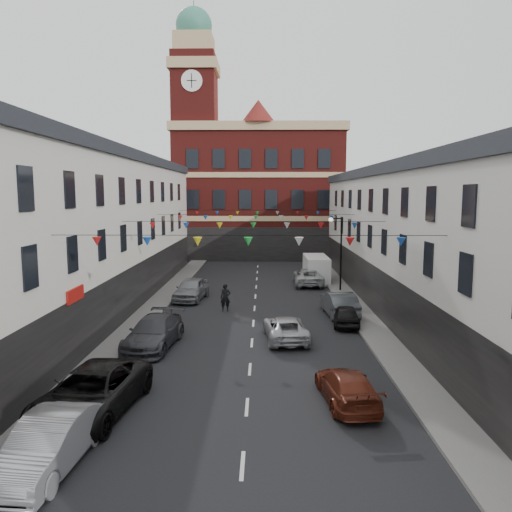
{
  "coord_description": "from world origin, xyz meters",
  "views": [
    {
      "loc": [
        0.59,
        -25.55,
        7.81
      ],
      "look_at": [
        0.1,
        8.38,
        3.59
      ],
      "focal_mm": 35.0,
      "sensor_mm": 36.0,
      "label": 1
    }
  ],
  "objects_px": {
    "car_left_d": "(154,332)",
    "moving_car": "(286,328)",
    "car_right_c": "(347,387)",
    "pedestrian": "(225,298)",
    "street_lamp": "(338,244)",
    "white_van": "(316,269)",
    "car_right_d": "(345,315)",
    "car_right_f": "(308,277)",
    "car_left_e": "(191,289)",
    "car_left_c": "(91,392)",
    "car_left_b": "(49,444)",
    "car_right_e": "(339,304)"
  },
  "relations": [
    {
      "from": "car_left_d",
      "to": "moving_car",
      "type": "bearing_deg",
      "value": 17.31
    },
    {
      "from": "car_right_c",
      "to": "pedestrian",
      "type": "distance_m",
      "value": 15.78
    },
    {
      "from": "street_lamp",
      "to": "white_van",
      "type": "relative_size",
      "value": 1.17
    },
    {
      "from": "pedestrian",
      "to": "moving_car",
      "type": "bearing_deg",
      "value": -60.25
    },
    {
      "from": "street_lamp",
      "to": "pedestrian",
      "type": "bearing_deg",
      "value": -141.03
    },
    {
      "from": "car_right_d",
      "to": "car_right_f",
      "type": "xyz_separation_m",
      "value": [
        -1.05,
        13.4,
        0.09
      ]
    },
    {
      "from": "car_left_e",
      "to": "car_right_f",
      "type": "relative_size",
      "value": 0.93
    },
    {
      "from": "car_right_d",
      "to": "moving_car",
      "type": "bearing_deg",
      "value": 42.45
    },
    {
      "from": "street_lamp",
      "to": "car_right_f",
      "type": "relative_size",
      "value": 1.15
    },
    {
      "from": "car_left_e",
      "to": "car_right_c",
      "type": "relative_size",
      "value": 1.1
    },
    {
      "from": "car_left_c",
      "to": "car_left_d",
      "type": "distance_m",
      "value": 7.91
    },
    {
      "from": "car_left_c",
      "to": "car_right_d",
      "type": "bearing_deg",
      "value": 55.26
    },
    {
      "from": "street_lamp",
      "to": "car_left_b",
      "type": "bearing_deg",
      "value": -114.66
    },
    {
      "from": "car_right_e",
      "to": "pedestrian",
      "type": "distance_m",
      "value": 7.51
    },
    {
      "from": "street_lamp",
      "to": "car_left_c",
      "type": "distance_m",
      "value": 25.89
    },
    {
      "from": "street_lamp",
      "to": "car_left_c",
      "type": "xyz_separation_m",
      "value": [
        -12.05,
        -22.7,
        -3.08
      ]
    },
    {
      "from": "street_lamp",
      "to": "car_right_d",
      "type": "height_order",
      "value": "street_lamp"
    },
    {
      "from": "moving_car",
      "to": "car_left_e",
      "type": "bearing_deg",
      "value": -62.27
    },
    {
      "from": "car_right_d",
      "to": "car_right_f",
      "type": "height_order",
      "value": "car_right_f"
    },
    {
      "from": "street_lamp",
      "to": "car_right_d",
      "type": "distance_m",
      "value": 10.98
    },
    {
      "from": "car_right_e",
      "to": "car_left_b",
      "type": "bearing_deg",
      "value": 54.22
    },
    {
      "from": "car_right_c",
      "to": "car_right_f",
      "type": "height_order",
      "value": "car_right_f"
    },
    {
      "from": "car_right_e",
      "to": "car_left_d",
      "type": "bearing_deg",
      "value": 28.36
    },
    {
      "from": "car_left_b",
      "to": "car_left_e",
      "type": "xyz_separation_m",
      "value": [
        0.75,
        22.99,
        0.06
      ]
    },
    {
      "from": "white_van",
      "to": "pedestrian",
      "type": "distance_m",
      "value": 13.78
    },
    {
      "from": "car_left_d",
      "to": "car_right_e",
      "type": "distance_m",
      "value": 12.54
    },
    {
      "from": "car_left_c",
      "to": "street_lamp",
      "type": "bearing_deg",
      "value": 69.17
    },
    {
      "from": "moving_car",
      "to": "street_lamp",
      "type": "bearing_deg",
      "value": -114.58
    },
    {
      "from": "car_left_d",
      "to": "moving_car",
      "type": "height_order",
      "value": "car_left_d"
    },
    {
      "from": "car_left_c",
      "to": "pedestrian",
      "type": "height_order",
      "value": "pedestrian"
    },
    {
      "from": "car_left_e",
      "to": "car_right_f",
      "type": "distance_m",
      "value": 11.11
    },
    {
      "from": "car_left_c",
      "to": "pedestrian",
      "type": "bearing_deg",
      "value": 84.44
    },
    {
      "from": "car_right_c",
      "to": "moving_car",
      "type": "distance_m",
      "value": 8.4
    },
    {
      "from": "moving_car",
      "to": "pedestrian",
      "type": "xyz_separation_m",
      "value": [
        -3.73,
        6.55,
        0.29
      ]
    },
    {
      "from": "car_left_b",
      "to": "car_left_c",
      "type": "xyz_separation_m",
      "value": [
        0.0,
        3.55,
        0.06
      ]
    },
    {
      "from": "white_van",
      "to": "car_right_d",
      "type": "bearing_deg",
      "value": -89.97
    },
    {
      "from": "car_right_f",
      "to": "white_van",
      "type": "relative_size",
      "value": 1.01
    },
    {
      "from": "car_right_d",
      "to": "car_right_f",
      "type": "relative_size",
      "value": 0.72
    },
    {
      "from": "street_lamp",
      "to": "white_van",
      "type": "height_order",
      "value": "street_lamp"
    },
    {
      "from": "car_left_e",
      "to": "car_right_c",
      "type": "bearing_deg",
      "value": -58.3
    },
    {
      "from": "street_lamp",
      "to": "car_left_e",
      "type": "bearing_deg",
      "value": -163.89
    },
    {
      "from": "car_left_b",
      "to": "car_left_d",
      "type": "xyz_separation_m",
      "value": [
        0.5,
        11.44,
        0.01
      ]
    },
    {
      "from": "street_lamp",
      "to": "car_left_b",
      "type": "relative_size",
      "value": 1.29
    },
    {
      "from": "car_left_d",
      "to": "car_right_d",
      "type": "distance_m",
      "value": 11.38
    },
    {
      "from": "car_left_b",
      "to": "moving_car",
      "type": "xyz_separation_m",
      "value": [
        7.3,
        12.84,
        -0.12
      ]
    },
    {
      "from": "car_right_e",
      "to": "car_right_f",
      "type": "height_order",
      "value": "car_right_e"
    },
    {
      "from": "car_right_f",
      "to": "pedestrian",
      "type": "distance_m",
      "value": 11.72
    },
    {
      "from": "car_left_b",
      "to": "car_right_e",
      "type": "relative_size",
      "value": 0.97
    },
    {
      "from": "street_lamp",
      "to": "car_right_d",
      "type": "relative_size",
      "value": 1.61
    },
    {
      "from": "car_left_d",
      "to": "pedestrian",
      "type": "bearing_deg",
      "value": 74.61
    }
  ]
}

